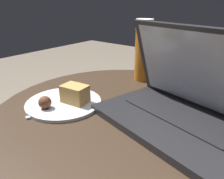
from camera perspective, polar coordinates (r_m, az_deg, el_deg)
The scene contains 5 objects.
table at distance 0.68m, azimuth 3.55°, elevation -15.12°, with size 0.73×0.73×0.55m.
laptop at distance 0.55m, azimuth 16.99°, elevation -3.68°, with size 0.40×0.31×0.23m.
beer_glass at distance 0.81m, azimuth 8.17°, elevation 10.04°, with size 0.06×0.06×0.22m.
snack_plate at distance 0.64m, azimuth -11.83°, elevation -2.61°, with size 0.22×0.22×0.06m.
fork at distance 0.62m, azimuth -13.27°, elevation -4.89°, with size 0.07×0.16×0.00m.
Camera 1 is at (0.30, -0.45, 0.83)m, focal length 35.00 mm.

